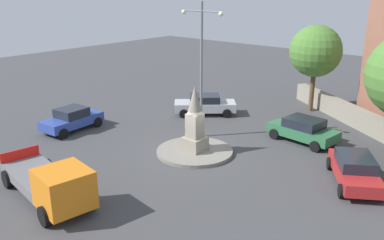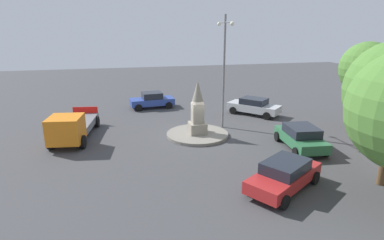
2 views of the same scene
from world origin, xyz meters
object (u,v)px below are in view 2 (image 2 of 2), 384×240
(streetlamp, at_px, (224,62))
(car_silver_near_island, at_px, (254,106))
(monument, at_px, (198,110))
(truck_orange_passing, at_px, (72,127))
(car_green_waiting, at_px, (301,137))
(car_red_far_side, at_px, (284,174))
(car_blue_parked_right, at_px, (152,100))
(tree_far_corner, at_px, (367,69))

(streetlamp, xyz_separation_m, car_silver_near_island, (2.74, -3.77, -4.12))
(monument, distance_m, truck_orange_passing, 8.44)
(car_green_waiting, xyz_separation_m, car_red_far_side, (-4.42, 3.61, -0.01))
(car_blue_parked_right, height_order, truck_orange_passing, truck_orange_passing)
(streetlamp, distance_m, tree_far_corner, 10.13)
(monument, relative_size, car_blue_parked_right, 0.90)
(truck_orange_passing, bearing_deg, car_green_waiting, -108.38)
(monument, height_order, car_blue_parked_right, monument)
(car_green_waiting, height_order, car_silver_near_island, car_silver_near_island)
(car_red_far_side, bearing_deg, streetlamp, -1.47)
(car_blue_parked_right, xyz_separation_m, car_silver_near_island, (-4.42, -8.30, 0.01))
(monument, xyz_separation_m, car_green_waiting, (-3.76, -5.69, -1.10))
(car_red_far_side, distance_m, tree_far_corner, 12.74)
(car_red_far_side, xyz_separation_m, car_silver_near_island, (12.39, -4.02, 0.01))
(car_red_far_side, bearing_deg, car_silver_near_island, -17.97)
(car_blue_parked_right, bearing_deg, tree_far_corner, -124.60)
(car_green_waiting, relative_size, truck_orange_passing, 0.68)
(monument, height_order, tree_far_corner, tree_far_corner)
(car_silver_near_island, xyz_separation_m, tree_far_corner, (-5.44, -5.98, 3.72))
(car_silver_near_island, relative_size, truck_orange_passing, 0.71)
(car_blue_parked_right, height_order, car_green_waiting, car_blue_parked_right)
(car_blue_parked_right, xyz_separation_m, truck_orange_passing, (-7.73, 6.15, 0.22))
(monument, bearing_deg, car_blue_parked_right, 14.29)
(car_red_far_side, height_order, tree_far_corner, tree_far_corner)
(car_green_waiting, height_order, truck_orange_passing, truck_orange_passing)
(streetlamp, bearing_deg, monument, 122.24)
(streetlamp, height_order, car_blue_parked_right, streetlamp)
(car_blue_parked_right, bearing_deg, car_red_far_side, -165.72)
(car_red_far_side, bearing_deg, truck_orange_passing, 48.93)
(streetlamp, bearing_deg, tree_far_corner, -105.46)
(car_silver_near_island, bearing_deg, car_red_far_side, 162.03)
(monument, relative_size, car_silver_near_island, 0.84)
(streetlamp, bearing_deg, car_green_waiting, -147.30)
(tree_far_corner, bearing_deg, car_blue_parked_right, 55.40)
(car_silver_near_island, relative_size, tree_far_corner, 0.69)
(car_green_waiting, bearing_deg, car_silver_near_island, -2.96)
(car_green_waiting, distance_m, car_silver_near_island, 7.98)
(monument, height_order, streetlamp, streetlamp)
(car_green_waiting, bearing_deg, truck_orange_passing, 71.62)
(car_red_far_side, xyz_separation_m, tree_far_corner, (6.96, -10.00, 3.73))
(car_green_waiting, bearing_deg, car_blue_parked_right, 32.48)
(car_red_far_side, bearing_deg, monument, 14.26)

